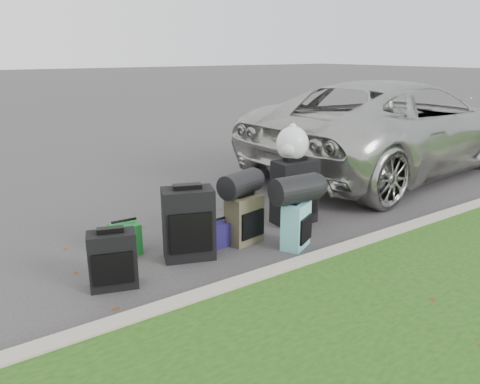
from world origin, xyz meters
TOP-DOWN VIEW (x-y plane):
  - ground at (0.00, 0.00)m, footprint 120.00×120.00m
  - curb at (0.00, -1.00)m, footprint 120.00×0.18m
  - suv at (4.09, 1.26)m, footprint 6.20×3.27m
  - suitcase_small_black at (-1.82, -0.19)m, footprint 0.49×0.37m
  - suitcase_large_black_left at (-0.91, -0.01)m, footprint 0.62×0.49m
  - suitcase_olive at (-0.18, 0.00)m, footprint 0.45×0.32m
  - suitcase_teal at (0.21, -0.46)m, footprint 0.43×0.36m
  - suitcase_large_black_right at (0.74, 0.18)m, footprint 0.57×0.37m
  - tote_green at (-1.44, 0.48)m, footprint 0.32×0.26m
  - tote_navy at (-0.51, 0.08)m, footprint 0.27×0.21m
  - duffel_left at (-0.20, 0.05)m, footprint 0.58×0.43m
  - duffel_right at (0.21, -0.44)m, footprint 0.57×0.35m
  - trash_bag at (0.74, 0.25)m, footprint 0.42×0.42m

SIDE VIEW (x-z plane):
  - ground at x=0.00m, z-range 0.00..0.00m
  - curb at x=0.00m, z-range 0.00..0.15m
  - tote_navy at x=-0.51m, z-range 0.00..0.28m
  - tote_green at x=-1.44m, z-range 0.00..0.35m
  - suitcase_teal at x=0.21m, z-range 0.00..0.53m
  - suitcase_small_black at x=-1.82m, z-range 0.00..0.55m
  - suitcase_olive at x=-0.18m, z-range 0.00..0.56m
  - suitcase_large_black_left at x=-0.91m, z-range 0.00..0.78m
  - suitcase_large_black_right at x=0.74m, z-range 0.00..0.82m
  - duffel_right at x=0.21m, z-range 0.53..0.84m
  - duffel_left at x=-0.20m, z-range 0.56..0.85m
  - suv at x=4.09m, z-range 0.00..1.66m
  - trash_bag at x=0.74m, z-range 0.82..1.24m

